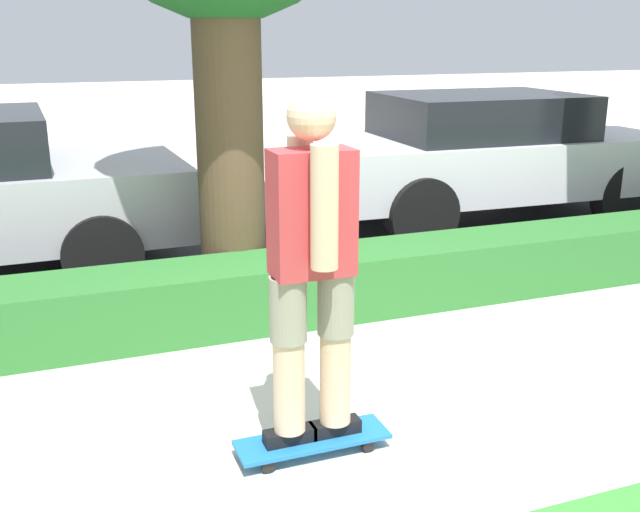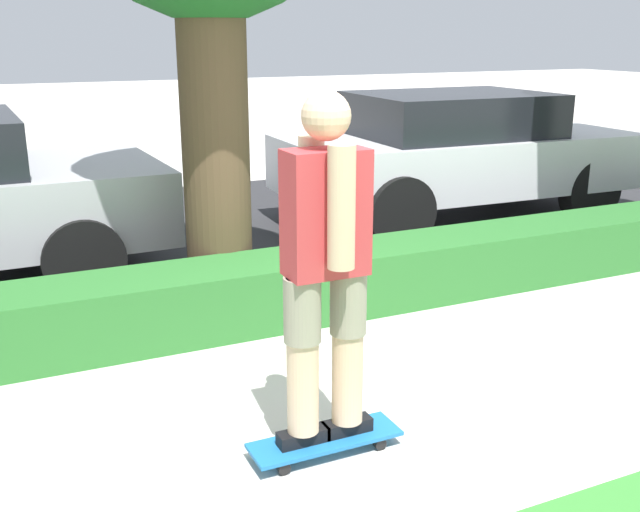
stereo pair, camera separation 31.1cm
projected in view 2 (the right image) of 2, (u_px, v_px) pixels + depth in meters
ground_plane at (402, 412)px, 4.17m from camera, size 60.00×60.00×0.00m
street_asphalt at (194, 234)px, 7.82m from camera, size 16.41×5.00×0.01m
hedge_row at (290, 288)px, 5.49m from camera, size 16.41×0.60×0.47m
skateboard at (325, 440)px, 3.76m from camera, size 0.78×0.24×0.08m
skater_person at (326, 264)px, 3.49m from camera, size 0.50×0.44×1.71m
parked_car_middle at (456, 152)px, 8.27m from camera, size 3.96×1.86×1.41m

